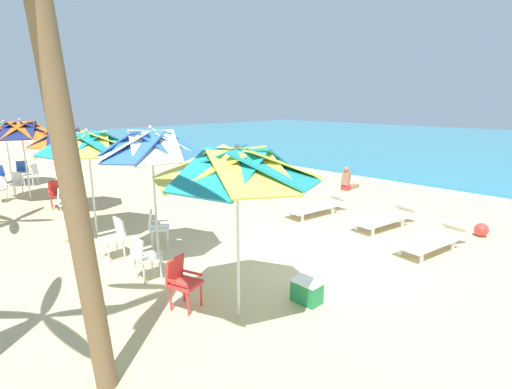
{
  "coord_description": "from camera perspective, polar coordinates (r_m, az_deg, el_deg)",
  "views": [
    {
      "loc": [
        4.58,
        -6.32,
        3.35
      ],
      "look_at": [
        -2.2,
        0.4,
        1.0
      ],
      "focal_mm": 26.8,
      "sensor_mm": 36.0,
      "label": 1
    }
  ],
  "objects": [
    {
      "name": "plastic_chair_9",
      "position": [
        16.19,
        -32.32,
        1.51
      ],
      "size": [
        0.63,
        0.63,
        0.87
      ],
      "color": "white",
      "rests_on": "ground"
    },
    {
      "name": "palm_tree_0",
      "position": [
        4.31,
        -27.92,
        20.28
      ],
      "size": [
        3.16,
        2.84,
        5.98
      ],
      "color": "brown",
      "rests_on": "ground"
    },
    {
      "name": "plastic_chair_7",
      "position": [
        13.83,
        -27.64,
        0.31
      ],
      "size": [
        0.56,
        0.53,
        0.87
      ],
      "color": "red",
      "rests_on": "ground"
    },
    {
      "name": "plastic_chair_1",
      "position": [
        9.29,
        -14.64,
        -4.54
      ],
      "size": [
        0.62,
        0.63,
        0.87
      ],
      "color": "white",
      "rests_on": "ground"
    },
    {
      "name": "plastic_chair_11",
      "position": [
        19.06,
        -31.49,
        3.17
      ],
      "size": [
        0.55,
        0.52,
        0.87
      ],
      "color": "blue",
      "rests_on": "ground"
    },
    {
      "name": "sun_lounger_1",
      "position": [
        10.94,
        18.73,
        -3.22
      ],
      "size": [
        0.94,
        2.21,
        0.62
      ],
      "color": "white",
      "rests_on": "ground"
    },
    {
      "name": "beach_umbrella_5",
      "position": [
        17.97,
        -33.42,
        8.19
      ],
      "size": [
        2.04,
        2.04,
        2.63
      ],
      "color": "silver",
      "rests_on": "ground"
    },
    {
      "name": "sun_lounger_2",
      "position": [
        11.65,
        9.06,
        -1.62
      ],
      "size": [
        0.89,
        2.21,
        0.62
      ],
      "color": "white",
      "rests_on": "ground"
    },
    {
      "name": "beach_umbrella_1",
      "position": [
        8.09,
        -15.33,
        7.01
      ],
      "size": [
        2.27,
        2.27,
        2.87
      ],
      "color": "silver",
      "rests_on": "ground"
    },
    {
      "name": "plastic_chair_10",
      "position": [
        17.91,
        -30.47,
        2.74
      ],
      "size": [
        0.63,
        0.63,
        0.87
      ],
      "color": "white",
      "rests_on": "ground"
    },
    {
      "name": "beachgoer_seated",
      "position": [
        15.17,
        13.56,
        1.81
      ],
      "size": [
        0.3,
        0.93,
        0.92
      ],
      "color": "red",
      "rests_on": "ground"
    },
    {
      "name": "plastic_chair_0",
      "position": [
        6.53,
        -11.01,
        -12.36
      ],
      "size": [
        0.58,
        0.56,
        0.87
      ],
      "color": "red",
      "rests_on": "ground"
    },
    {
      "name": "beach_umbrella_3",
      "position": [
        12.78,
        -26.66,
        7.58
      ],
      "size": [
        2.12,
        2.12,
        2.67
      ],
      "color": "silver",
      "rests_on": "ground"
    },
    {
      "name": "plastic_chair_5",
      "position": [
        13.96,
        -25.35,
        0.68
      ],
      "size": [
        0.48,
        0.46,
        0.87
      ],
      "color": "white",
      "rests_on": "ground"
    },
    {
      "name": "surf_foam",
      "position": [
        16.13,
        27.7,
        0.25
      ],
      "size": [
        80.0,
        0.7,
        0.01
      ],
      "primitive_type": "cube",
      "color": "white",
      "rests_on": "ground"
    },
    {
      "name": "beach_ball",
      "position": [
        11.27,
        30.61,
        -4.55
      ],
      "size": [
        0.34,
        0.34,
        0.34
      ],
      "primitive_type": "sphere",
      "color": "red",
      "rests_on": "ground"
    },
    {
      "name": "beach_umbrella_0",
      "position": [
        5.56,
        -2.82,
        4.16
      ],
      "size": [
        2.52,
        2.52,
        2.76
      ],
      "color": "silver",
      "rests_on": "ground"
    },
    {
      "name": "plastic_chair_6",
      "position": [
        12.43,
        -26.75,
        -0.96
      ],
      "size": [
        0.55,
        0.57,
        0.87
      ],
      "color": "white",
      "rests_on": "ground"
    },
    {
      "name": "cooler_box",
      "position": [
        6.76,
        7.6,
        -14.08
      ],
      "size": [
        0.5,
        0.34,
        0.4
      ],
      "color": "#238C4C",
      "rests_on": "ground"
    },
    {
      "name": "beach_umbrella_2",
      "position": [
        10.11,
        -23.82,
        6.94
      ],
      "size": [
        2.44,
        2.44,
        2.7
      ],
      "color": "silver",
      "rests_on": "ground"
    },
    {
      "name": "sun_lounger_0",
      "position": [
        9.68,
        24.93,
        -6.0
      ],
      "size": [
        0.96,
        2.22,
        0.62
      ],
      "color": "white",
      "rests_on": "ground"
    },
    {
      "name": "plastic_chair_3",
      "position": [
        8.91,
        -20.37,
        -5.75
      ],
      "size": [
        0.44,
        0.47,
        0.87
      ],
      "color": "white",
      "rests_on": "ground"
    },
    {
      "name": "beach_umbrella_4",
      "position": [
        15.09,
        -31.66,
        8.17
      ],
      "size": [
        2.39,
        2.39,
        2.79
      ],
      "color": "silver",
      "rests_on": "ground"
    },
    {
      "name": "plastic_chair_2",
      "position": [
        7.64,
        -16.4,
        -8.7
      ],
      "size": [
        0.45,
        0.48,
        0.87
      ],
      "color": "white",
      "rests_on": "ground"
    },
    {
      "name": "plastic_chair_4",
      "position": [
        10.28,
        -25.39,
        -3.68
      ],
      "size": [
        0.63,
        0.63,
        0.87
      ],
      "color": "white",
      "rests_on": "ground"
    },
    {
      "name": "ground_plane",
      "position": [
        8.5,
        8.66,
        -9.57
      ],
      "size": [
        80.0,
        80.0,
        0.0
      ],
      "primitive_type": "plane",
      "color": "#D3B784"
    }
  ]
}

